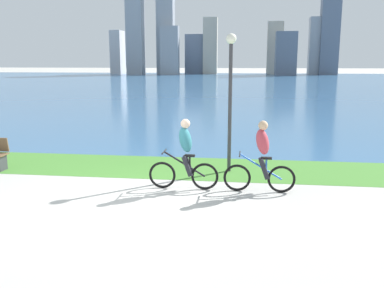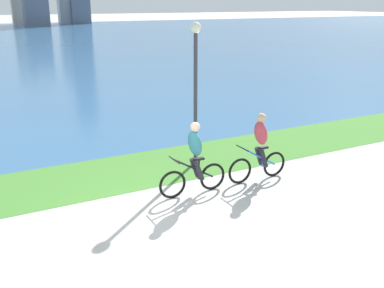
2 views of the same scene
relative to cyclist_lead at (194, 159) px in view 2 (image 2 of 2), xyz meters
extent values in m
plane|color=#B2AFA8|center=(-1.15, -1.24, -0.84)|extent=(300.00, 300.00, 0.00)
cube|color=#478433|center=(-1.15, 2.00, -0.83)|extent=(120.00, 2.57, 0.01)
torus|color=black|center=(-0.55, 0.00, -0.51)|extent=(0.65, 0.06, 0.65)
torus|color=black|center=(0.48, 0.00, -0.51)|extent=(0.65, 0.06, 0.65)
cylinder|color=black|center=(-0.01, 0.00, -0.23)|extent=(1.00, 0.04, 0.61)
cylinder|color=black|center=(0.12, 0.00, -0.28)|extent=(0.04, 0.04, 0.48)
cube|color=black|center=(0.12, 0.00, -0.02)|extent=(0.24, 0.10, 0.05)
cylinder|color=black|center=(-0.50, 0.00, 0.06)|extent=(0.03, 0.52, 0.03)
ellipsoid|color=teal|center=(0.02, 0.00, 0.36)|extent=(0.40, 0.36, 0.65)
sphere|color=beige|center=(0.02, 0.00, 0.74)|extent=(0.22, 0.22, 0.22)
cylinder|color=#26262D|center=(0.07, -0.10, -0.26)|extent=(0.27, 0.11, 0.49)
cylinder|color=#26262D|center=(0.07, 0.10, -0.26)|extent=(0.27, 0.11, 0.49)
torus|color=black|center=(1.24, 0.00, -0.52)|extent=(0.64, 0.06, 0.64)
torus|color=black|center=(2.26, 0.00, -0.52)|extent=(0.64, 0.06, 0.64)
cylinder|color=blue|center=(1.78, 0.00, -0.23)|extent=(0.99, 0.04, 0.61)
cylinder|color=blue|center=(1.90, 0.00, -0.28)|extent=(0.04, 0.04, 0.47)
cube|color=black|center=(1.90, 0.00, -0.02)|extent=(0.24, 0.10, 0.05)
cylinder|color=black|center=(1.29, 0.00, 0.06)|extent=(0.03, 0.52, 0.03)
ellipsoid|color=#BF3F4C|center=(1.80, 0.00, 0.36)|extent=(0.40, 0.36, 0.65)
sphere|color=#D8AD84|center=(1.80, 0.00, 0.74)|extent=(0.22, 0.22, 0.22)
cylinder|color=#26262D|center=(1.85, -0.10, -0.26)|extent=(0.27, 0.11, 0.49)
cylinder|color=#26262D|center=(1.85, 0.10, -0.26)|extent=(0.27, 0.11, 0.49)
cylinder|color=#38383D|center=(0.97, 1.78, 0.90)|extent=(0.10, 0.10, 3.48)
sphere|color=white|center=(0.97, 1.78, 2.74)|extent=(0.28, 0.28, 0.28)
cube|color=slate|center=(8.88, 76.99, 3.37)|extent=(4.07, 3.65, 8.41)
camera|label=1|loc=(1.41, -9.62, 2.20)|focal=39.54mm
camera|label=2|loc=(-4.34, -8.17, 3.36)|focal=41.14mm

